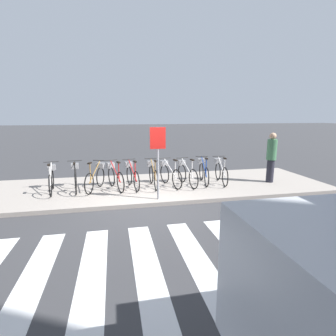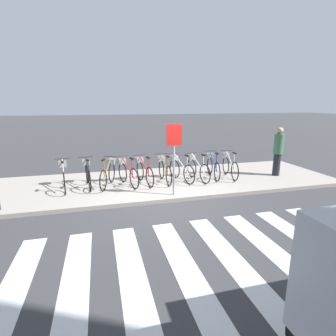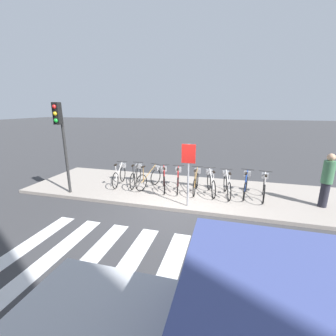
{
  "view_description": "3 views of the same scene",
  "coord_description": "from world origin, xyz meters",
  "px_view_note": "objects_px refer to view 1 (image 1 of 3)",
  "views": [
    {
      "loc": [
        -0.92,
        -6.89,
        2.55
      ],
      "look_at": [
        0.65,
        0.64,
        0.96
      ],
      "focal_mm": 28.0,
      "sensor_mm": 36.0,
      "label": 1
    },
    {
      "loc": [
        -1.74,
        -6.74,
        2.76
      ],
      "look_at": [
        0.46,
        1.6,
        0.62
      ],
      "focal_mm": 28.0,
      "sensor_mm": 36.0,
      "label": 2
    },
    {
      "loc": [
        1.46,
        -6.53,
        3.3
      ],
      "look_at": [
        -0.42,
        0.44,
        1.34
      ],
      "focal_mm": 24.0,
      "sensor_mm": 36.0,
      "label": 3
    }
  ],
  "objects_px": {
    "parked_bicycle_7": "(186,173)",
    "parked_bicycle_9": "(221,171)",
    "parked_bicycle_1": "(76,177)",
    "parked_bicycle_4": "(132,175)",
    "parked_bicycle_0": "(51,178)",
    "parked_bicycle_3": "(115,176)",
    "parked_bicycle_5": "(153,174)",
    "sign_post": "(158,151)",
    "parked_bicycle_2": "(96,176)",
    "parked_bicycle_6": "(169,173)",
    "pedestrian": "(271,156)",
    "parked_bicycle_8": "(203,171)"
  },
  "relations": [
    {
      "from": "parked_bicycle_7",
      "to": "parked_bicycle_9",
      "type": "height_order",
      "value": "same"
    },
    {
      "from": "parked_bicycle_1",
      "to": "parked_bicycle_4",
      "type": "bearing_deg",
      "value": -2.74
    },
    {
      "from": "parked_bicycle_0",
      "to": "parked_bicycle_1",
      "type": "relative_size",
      "value": 1.0
    },
    {
      "from": "parked_bicycle_3",
      "to": "parked_bicycle_5",
      "type": "distance_m",
      "value": 1.28
    },
    {
      "from": "parked_bicycle_7",
      "to": "sign_post",
      "type": "xyz_separation_m",
      "value": [
        -1.23,
        -1.37,
        0.99
      ]
    },
    {
      "from": "parked_bicycle_2",
      "to": "parked_bicycle_6",
      "type": "xyz_separation_m",
      "value": [
        2.44,
        -0.01,
        0.0
      ]
    },
    {
      "from": "parked_bicycle_2",
      "to": "parked_bicycle_5",
      "type": "bearing_deg",
      "value": 0.56
    },
    {
      "from": "parked_bicycle_3",
      "to": "parked_bicycle_6",
      "type": "bearing_deg",
      "value": 0.63
    },
    {
      "from": "pedestrian",
      "to": "parked_bicycle_6",
      "type": "bearing_deg",
      "value": 175.49
    },
    {
      "from": "parked_bicycle_1",
      "to": "parked_bicycle_4",
      "type": "distance_m",
      "value": 1.82
    },
    {
      "from": "parked_bicycle_0",
      "to": "parked_bicycle_7",
      "type": "relative_size",
      "value": 1.0
    },
    {
      "from": "parked_bicycle_8",
      "to": "pedestrian",
      "type": "height_order",
      "value": "pedestrian"
    },
    {
      "from": "parked_bicycle_9",
      "to": "sign_post",
      "type": "bearing_deg",
      "value": -150.51
    },
    {
      "from": "parked_bicycle_8",
      "to": "parked_bicycle_0",
      "type": "bearing_deg",
      "value": -179.07
    },
    {
      "from": "parked_bicycle_3",
      "to": "sign_post",
      "type": "bearing_deg",
      "value": -49.12
    },
    {
      "from": "parked_bicycle_4",
      "to": "parked_bicycle_7",
      "type": "relative_size",
      "value": 1.0
    },
    {
      "from": "parked_bicycle_4",
      "to": "parked_bicycle_5",
      "type": "xyz_separation_m",
      "value": [
        0.71,
        0.01,
        0.0
      ]
    },
    {
      "from": "parked_bicycle_2",
      "to": "parked_bicycle_8",
      "type": "height_order",
      "value": "same"
    },
    {
      "from": "parked_bicycle_6",
      "to": "pedestrian",
      "type": "height_order",
      "value": "pedestrian"
    },
    {
      "from": "parked_bicycle_2",
      "to": "parked_bicycle_3",
      "type": "relative_size",
      "value": 0.99
    },
    {
      "from": "parked_bicycle_7",
      "to": "parked_bicycle_8",
      "type": "xyz_separation_m",
      "value": [
        0.68,
        0.16,
        0.0
      ]
    },
    {
      "from": "parked_bicycle_3",
      "to": "parked_bicycle_8",
      "type": "xyz_separation_m",
      "value": [
        3.12,
        0.12,
        0.0
      ]
    },
    {
      "from": "parked_bicycle_4",
      "to": "parked_bicycle_5",
      "type": "bearing_deg",
      "value": 0.85
    },
    {
      "from": "parked_bicycle_1",
      "to": "parked_bicycle_2",
      "type": "bearing_deg",
      "value": -8.27
    },
    {
      "from": "parked_bicycle_9",
      "to": "sign_post",
      "type": "distance_m",
      "value": 3.07
    },
    {
      "from": "parked_bicycle_4",
      "to": "sign_post",
      "type": "distance_m",
      "value": 1.86
    },
    {
      "from": "parked_bicycle_9",
      "to": "sign_post",
      "type": "xyz_separation_m",
      "value": [
        -2.53,
        -1.43,
        0.99
      ]
    },
    {
      "from": "parked_bicycle_2",
      "to": "parked_bicycle_8",
      "type": "relative_size",
      "value": 0.96
    },
    {
      "from": "parked_bicycle_0",
      "to": "parked_bicycle_1",
      "type": "distance_m",
      "value": 0.72
    },
    {
      "from": "parked_bicycle_3",
      "to": "sign_post",
      "type": "xyz_separation_m",
      "value": [
        1.21,
        -1.4,
        0.99
      ]
    },
    {
      "from": "parked_bicycle_1",
      "to": "parked_bicycle_3",
      "type": "relative_size",
      "value": 1.04
    },
    {
      "from": "parked_bicycle_6",
      "to": "sign_post",
      "type": "height_order",
      "value": "sign_post"
    },
    {
      "from": "parked_bicycle_4",
      "to": "parked_bicycle_8",
      "type": "relative_size",
      "value": 0.99
    },
    {
      "from": "parked_bicycle_4",
      "to": "parked_bicycle_7",
      "type": "xyz_separation_m",
      "value": [
        1.88,
        -0.07,
        0.0
      ]
    },
    {
      "from": "parked_bicycle_5",
      "to": "parked_bicycle_1",
      "type": "bearing_deg",
      "value": 178.27
    },
    {
      "from": "parked_bicycle_4",
      "to": "sign_post",
      "type": "relative_size",
      "value": 0.75
    },
    {
      "from": "parked_bicycle_8",
      "to": "parked_bicycle_6",
      "type": "bearing_deg",
      "value": -175.34
    },
    {
      "from": "parked_bicycle_3",
      "to": "parked_bicycle_4",
      "type": "height_order",
      "value": "same"
    },
    {
      "from": "parked_bicycle_3",
      "to": "pedestrian",
      "type": "relative_size",
      "value": 0.85
    },
    {
      "from": "parked_bicycle_1",
      "to": "parked_bicycle_6",
      "type": "relative_size",
      "value": 1.03
    },
    {
      "from": "parked_bicycle_5",
      "to": "sign_post",
      "type": "relative_size",
      "value": 0.76
    },
    {
      "from": "parked_bicycle_6",
      "to": "pedestrian",
      "type": "relative_size",
      "value": 0.86
    },
    {
      "from": "parked_bicycle_3",
      "to": "parked_bicycle_5",
      "type": "bearing_deg",
      "value": 2.05
    },
    {
      "from": "parked_bicycle_7",
      "to": "pedestrian",
      "type": "xyz_separation_m",
      "value": [
        3.09,
        -0.24,
        0.51
      ]
    },
    {
      "from": "parked_bicycle_0",
      "to": "parked_bicycle_9",
      "type": "relative_size",
      "value": 1.0
    },
    {
      "from": "parked_bicycle_2",
      "to": "sign_post",
      "type": "relative_size",
      "value": 0.73
    },
    {
      "from": "parked_bicycle_3",
      "to": "parked_bicycle_5",
      "type": "xyz_separation_m",
      "value": [
        1.28,
        0.05,
        0.0
      ]
    },
    {
      "from": "parked_bicycle_3",
      "to": "parked_bicycle_2",
      "type": "bearing_deg",
      "value": 177.37
    },
    {
      "from": "parked_bicycle_1",
      "to": "parked_bicycle_8",
      "type": "height_order",
      "value": "same"
    },
    {
      "from": "parked_bicycle_0",
      "to": "parked_bicycle_9",
      "type": "xyz_separation_m",
      "value": [
        5.71,
        -0.01,
        0.0
      ]
    }
  ]
}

